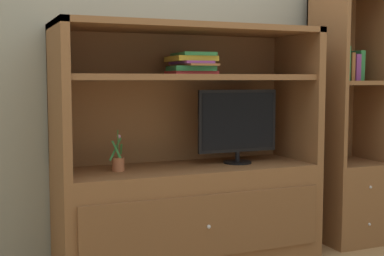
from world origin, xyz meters
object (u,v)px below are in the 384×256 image
(media_console, at_px, (189,189))
(tv_monitor, at_px, (238,124))
(magazine_stack, at_px, (192,64))
(bookshelf_tall, at_px, (348,159))
(potted_plant, at_px, (118,163))
(upright_book_row, at_px, (345,65))

(media_console, bearing_deg, tv_monitor, -2.17)
(media_console, height_order, magazine_stack, media_console)
(bookshelf_tall, bearing_deg, magazine_stack, -179.35)
(media_console, distance_m, magazine_stack, 0.80)
(magazine_stack, height_order, bookshelf_tall, bookshelf_tall)
(potted_plant, distance_m, magazine_stack, 0.77)
(tv_monitor, xyz_separation_m, bookshelf_tall, (0.92, 0.02, -0.29))
(magazine_stack, relative_size, upright_book_row, 1.23)
(tv_monitor, xyz_separation_m, magazine_stack, (-0.33, 0.00, 0.39))
(media_console, distance_m, upright_book_row, 1.45)
(magazine_stack, bearing_deg, tv_monitor, -0.77)
(media_console, relative_size, bookshelf_tall, 0.89)
(potted_plant, relative_size, bookshelf_tall, 0.13)
(media_console, height_order, tv_monitor, media_console)
(bookshelf_tall, bearing_deg, upright_book_row, -169.11)
(media_console, bearing_deg, magazine_stack, -27.24)
(magazine_stack, bearing_deg, potted_plant, 179.21)
(tv_monitor, relative_size, bookshelf_tall, 0.30)
(media_console, xyz_separation_m, upright_book_row, (1.21, -0.01, 0.80))
(media_console, height_order, bookshelf_tall, bookshelf_tall)
(tv_monitor, relative_size, magazine_stack, 1.67)
(tv_monitor, height_order, bookshelf_tall, bookshelf_tall)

